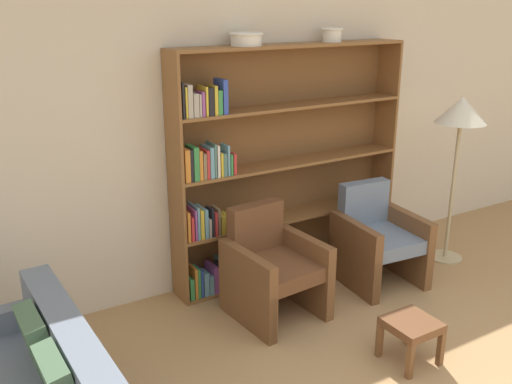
# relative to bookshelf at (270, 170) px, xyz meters

# --- Properties ---
(wall_back) EXTENTS (12.00, 0.06, 2.75)m
(wall_back) POSITION_rel_bookshelf_xyz_m (0.15, 0.17, 0.38)
(wall_back) COLOR beige
(wall_back) RESTS_ON ground
(bookshelf) EXTENTS (2.23, 0.30, 2.06)m
(bookshelf) POSITION_rel_bookshelf_xyz_m (0.00, 0.00, 0.00)
(bookshelf) COLOR brown
(bookshelf) RESTS_ON ground
(bowl_terracotta) EXTENTS (0.27, 0.27, 0.10)m
(bowl_terracotta) POSITION_rel_bookshelf_xyz_m (-0.25, -0.02, 1.13)
(bowl_terracotta) COLOR silver
(bowl_terracotta) RESTS_ON bookshelf
(bowl_olive) EXTENTS (0.19, 0.19, 0.12)m
(bowl_olive) POSITION_rel_bookshelf_xyz_m (0.61, -0.02, 1.14)
(bowl_olive) COLOR silver
(bowl_olive) RESTS_ON bookshelf
(armchair_leather) EXTENTS (0.69, 0.73, 0.86)m
(armchair_leather) POSITION_rel_bookshelf_xyz_m (-0.35, -0.60, -0.60)
(armchair_leather) COLOR brown
(armchair_leather) RESTS_ON ground
(armchair_cushioned) EXTENTS (0.70, 0.73, 0.86)m
(armchair_cushioned) POSITION_rel_bookshelf_xyz_m (0.75, -0.60, -0.60)
(armchair_cushioned) COLOR brown
(armchair_cushioned) RESTS_ON ground
(floor_lamp) EXTENTS (0.46, 0.46, 1.59)m
(floor_lamp) POSITION_rel_bookshelf_xyz_m (1.66, -0.62, 0.40)
(floor_lamp) COLOR tan
(floor_lamp) RESTS_ON ground
(footstool) EXTENTS (0.33, 0.33, 0.32)m
(footstool) POSITION_rel_bookshelf_xyz_m (0.11, -1.66, -0.74)
(footstool) COLOR brown
(footstool) RESTS_ON ground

